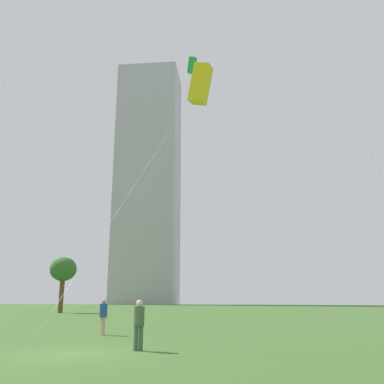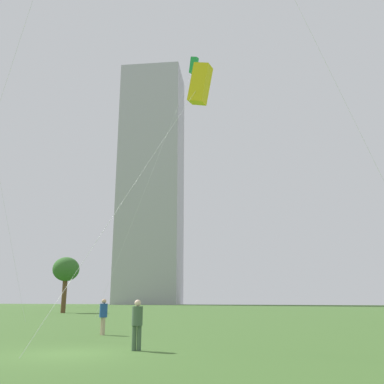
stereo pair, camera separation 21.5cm
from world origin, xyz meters
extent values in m
plane|color=#3D6028|center=(0.00, 0.00, 0.00)|extent=(280.00, 280.00, 0.00)
cylinder|color=#3F593F|center=(1.65, 1.58, 0.43)|extent=(0.16, 0.16, 0.87)
cylinder|color=#3F593F|center=(1.82, 1.66, 0.43)|extent=(0.16, 0.16, 0.87)
cylinder|color=#3F593F|center=(1.74, 1.62, 1.21)|extent=(0.40, 0.40, 0.69)
sphere|color=beige|center=(1.74, 1.62, 1.68)|extent=(0.24, 0.24, 0.24)
cylinder|color=tan|center=(-2.96, 7.22, 0.44)|extent=(0.17, 0.17, 0.89)
cylinder|color=tan|center=(-3.11, 7.33, 0.44)|extent=(0.17, 0.17, 0.89)
cylinder|color=#1E478C|center=(-3.04, 7.28, 1.24)|extent=(0.41, 0.41, 0.70)
sphere|color=tan|center=(-3.04, 7.28, 1.71)|extent=(0.24, 0.24, 0.24)
cylinder|color=silver|center=(-10.47, 28.76, 15.62)|extent=(7.77, 7.99, 31.24)
cube|color=green|center=(-6.59, 32.75, 31.24)|extent=(1.31, 1.36, 2.32)
cylinder|color=silver|center=(8.84, 6.83, 14.33)|extent=(10.23, 6.07, 28.66)
cylinder|color=silver|center=(0.74, 3.05, 6.83)|extent=(3.24, 8.84, 13.67)
cube|color=yellow|center=(2.35, 7.46, 13.66)|extent=(1.39, 1.14, 2.43)
cylinder|color=brown|center=(-27.65, 38.08, 2.35)|extent=(0.65, 0.65, 4.70)
ellipsoid|color=#336628|center=(-27.65, 38.08, 6.00)|extent=(3.70, 3.70, 3.37)
cube|color=#A8A8AD|center=(-59.98, 136.17, 48.36)|extent=(27.80, 24.36, 96.71)
camera|label=1|loc=(8.67, -12.95, 1.80)|focal=38.99mm
camera|label=2|loc=(8.87, -12.89, 1.80)|focal=38.99mm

